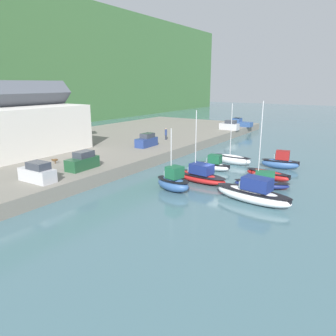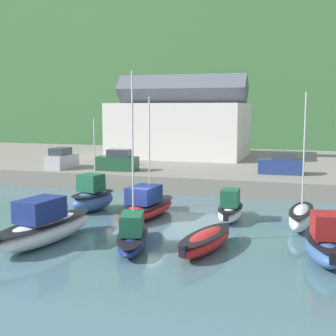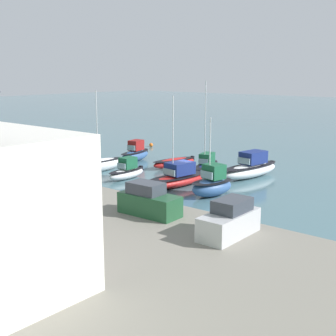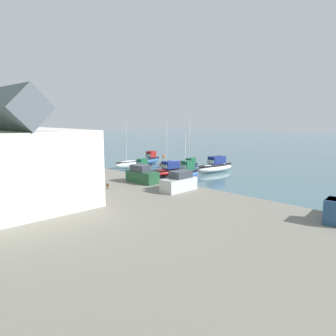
# 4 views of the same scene
# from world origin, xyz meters

# --- Properties ---
(ground_plane) EXTENTS (320.00, 320.00, 0.00)m
(ground_plane) POSITION_xyz_m (0.00, 0.00, 0.00)
(ground_plane) COLOR #476B75
(quay_promenade) EXTENTS (99.88, 31.82, 1.55)m
(quay_promenade) POSITION_xyz_m (0.00, 26.94, 0.77)
(quay_promenade) COLOR gray
(quay_promenade) RESTS_ON ground_plane
(harbor_clubhouse) EXTENTS (16.89, 12.42, 10.55)m
(harbor_clubhouse) POSITION_xyz_m (-5.62, 29.67, 5.37)
(harbor_clubhouse) COLOR silver
(harbor_clubhouse) RESTS_ON quay_promenade
(moored_boat_0) EXTENTS (3.08, 4.73, 7.01)m
(moored_boat_0) POSITION_xyz_m (-5.19, 2.84, 1.07)
(moored_boat_0) COLOR #33568E
(moored_boat_0) RESTS_ON ground_plane
(moored_boat_1) EXTENTS (3.36, 7.77, 8.64)m
(moored_boat_1) POSITION_xyz_m (-0.57, 2.02, 0.84)
(moored_boat_1) COLOR red
(moored_boat_1) RESTS_ON ground_plane
(moored_boat_2) EXTENTS (1.83, 4.90, 2.23)m
(moored_boat_2) POSITION_xyz_m (5.40, 2.97, 0.79)
(moored_boat_2) COLOR silver
(moored_boat_2) RESTS_ON ground_plane
(moored_boat_3) EXTENTS (1.89, 5.96, 8.88)m
(moored_boat_3) POSITION_xyz_m (10.21, 2.17, 0.77)
(moored_boat_3) COLOR silver
(moored_boat_3) RESTS_ON ground_plane
(moored_boat_4) EXTENTS (3.48, 8.35, 2.72)m
(moored_boat_4) POSITION_xyz_m (-3.98, -5.89, 1.00)
(moored_boat_4) COLOR white
(moored_boat_4) RESTS_ON ground_plane
(moored_boat_5) EXTENTS (3.28, 6.42, 9.88)m
(moored_boat_5) POSITION_xyz_m (1.22, -5.17, 0.74)
(moored_boat_5) COLOR navy
(moored_boat_5) RESTS_ON ground_plane
(moored_boat_6) EXTENTS (2.83, 6.18, 1.09)m
(moored_boat_6) POSITION_xyz_m (5.30, -4.60, 0.59)
(moored_boat_6) COLOR red
(moored_boat_6) RESTS_ON ground_plane
(moored_boat_7) EXTENTS (2.53, 5.41, 2.58)m
(moored_boat_7) POSITION_xyz_m (11.47, -4.51, 0.94)
(moored_boat_7) COLOR #33568E
(moored_boat_7) RESTS_ON ground_plane
(parked_car_0) EXTENTS (4.25, 1.92, 2.16)m
(parked_car_0) POSITION_xyz_m (8.04, 16.42, 2.47)
(parked_car_0) COLOR navy
(parked_car_0) RESTS_ON quay_promenade
(parked_car_1) EXTENTS (1.85, 4.22, 2.16)m
(parked_car_1) POSITION_xyz_m (-14.28, 14.17, 2.47)
(parked_car_1) COLOR #B7B7BC
(parked_car_1) RESTS_ON quay_promenade
(parked_car_2) EXTENTS (4.28, 1.99, 2.16)m
(parked_car_2) POSITION_xyz_m (-7.97, 14.16, 2.47)
(parked_car_2) COLOR #1E4C2D
(parked_car_2) RESTS_ON quay_promenade
(parked_car_3) EXTENTS (1.85, 4.22, 2.16)m
(parked_car_3) POSITION_xyz_m (34.14, 12.80, 2.47)
(parked_car_3) COLOR #B7B7BC
(parked_car_3) RESTS_ON quay_promenade
(pickup_truck_1) EXTENTS (2.27, 4.85, 1.90)m
(pickup_truck_1) POSITION_xyz_m (41.47, 12.99, 2.37)
(pickup_truck_1) COLOR #2D4C84
(pickup_truck_1) RESTS_ON quay_promenade
(person_on_quay) EXTENTS (0.40, 0.40, 2.14)m
(person_on_quay) POSITION_xyz_m (15.23, 17.37, 2.65)
(person_on_quay) COLOR #232838
(person_on_quay) RESTS_ON quay_promenade
(dog_on_quay) EXTENTS (0.87, 0.56, 0.68)m
(dog_on_quay) POSITION_xyz_m (-8.09, 19.28, 2.01)
(dog_on_quay) COLOR brown
(dog_on_quay) RESTS_ON quay_promenade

